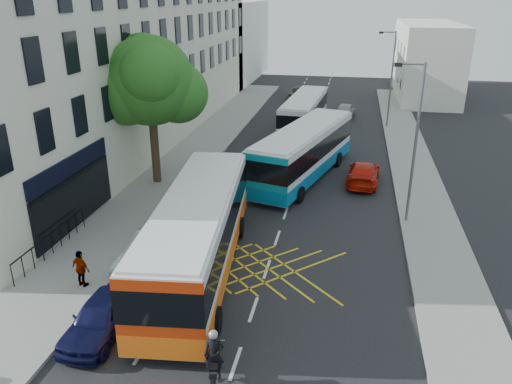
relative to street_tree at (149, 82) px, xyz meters
The scene contains 20 objects.
ground 18.33m from the street_tree, 60.38° to the right, with size 120.00×120.00×0.00m, color black.
pavement_left 6.22m from the street_tree, 73.47° to the left, with size 5.00×70.00×0.15m, color gray.
pavement_right 17.17m from the street_tree, ahead, with size 3.00×70.00×0.15m, color gray.
terrace_main 11.00m from the street_tree, 119.95° to the left, with size 8.30×45.00×13.50m.
terrace_far 40.43m from the street_tree, 97.81° to the left, with size 8.00×20.00×10.00m, color silver.
building_right 38.43m from the street_tree, 59.43° to the left, with size 6.00×18.00×8.00m, color silver.
street_tree is the anchor object (origin of this frame).
lamp_near 15.10m from the street_tree, 11.40° to the right, with size 1.45×0.15×8.00m.
lamp_far 22.57m from the street_tree, 49.19° to the left, with size 1.45×0.15×8.00m.
railings 11.22m from the street_tree, 97.02° to the right, with size 0.08×5.60×1.14m, color black, non-canonical shape.
bus_near 12.06m from the street_tree, 59.53° to the right, with size 4.14×12.49×3.45m.
bus_mid 10.32m from the street_tree, 17.49° to the left, with size 5.72×12.03×3.30m.
bus_far 16.99m from the street_tree, 61.89° to the left, with size 3.24×10.78×2.99m.
motorbike 18.54m from the street_tree, 62.97° to the right, with size 0.74×2.08×1.86m.
parked_car_blue 15.76m from the street_tree, 75.82° to the right, with size 1.64×4.09×1.39m, color #0E1038.
parked_car_silver 11.57m from the street_tree, 69.20° to the right, with size 1.62×4.65×1.53m, color #AAADB1.
red_hatchback 14.05m from the street_tree, 11.27° to the left, with size 1.89×4.64×1.35m, color red.
distant_car_grey 28.84m from the street_tree, 78.12° to the left, with size 2.23×4.84×1.35m, color #3F4246.
distant_car_silver 23.71m from the street_tree, 61.23° to the left, with size 1.64×4.08×1.39m, color #9EA1A5.
pedestrian_far 13.12m from the street_tree, 82.76° to the right, with size 0.92×0.38×1.57m, color gray.
Camera 1 is at (3.09, -12.51, 11.14)m, focal length 35.00 mm.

